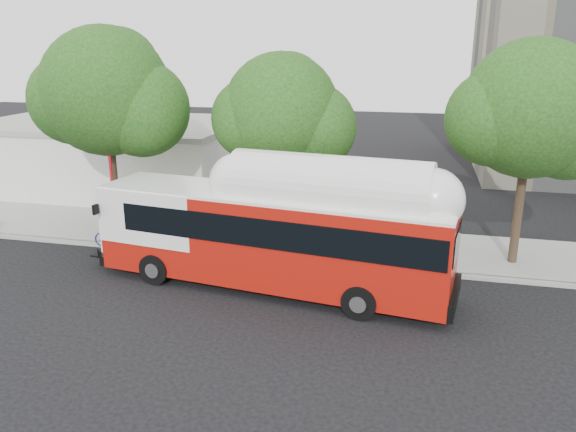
% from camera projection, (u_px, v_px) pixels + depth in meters
% --- Properties ---
extents(ground, '(120.00, 120.00, 0.00)m').
position_uv_depth(ground, '(269.00, 303.00, 20.13)').
color(ground, black).
rests_on(ground, ground).
extents(sidewalk, '(60.00, 5.00, 0.15)m').
position_uv_depth(sidewalk, '(305.00, 241.00, 26.16)').
color(sidewalk, gray).
rests_on(sidewalk, ground).
extents(curb_strip, '(60.00, 0.30, 0.15)m').
position_uv_depth(curb_strip, '(293.00, 261.00, 23.74)').
color(curb_strip, gray).
rests_on(curb_strip, ground).
extents(red_curb_segment, '(10.00, 0.32, 0.16)m').
position_uv_depth(red_curb_segment, '(226.00, 255.00, 24.39)').
color(red_curb_segment, maroon).
rests_on(red_curb_segment, ground).
extents(street_tree_left, '(6.67, 5.80, 9.74)m').
position_uv_depth(street_tree_left, '(116.00, 97.00, 25.21)').
color(street_tree_left, '#2D2116').
rests_on(street_tree_left, ground).
extents(street_tree_mid, '(5.75, 5.00, 8.62)m').
position_uv_depth(street_tree_mid, '(291.00, 116.00, 24.15)').
color(street_tree_mid, '#2D2116').
rests_on(street_tree_mid, ground).
extents(street_tree_right, '(6.21, 5.40, 9.18)m').
position_uv_depth(street_tree_right, '(542.00, 115.00, 21.68)').
color(street_tree_right, '#2D2116').
rests_on(street_tree_right, ground).
extents(low_commercial_bldg, '(16.20, 10.20, 4.25)m').
position_uv_depth(low_commercial_bldg, '(113.00, 154.00, 35.57)').
color(low_commercial_bldg, silver).
rests_on(low_commercial_bldg, ground).
extents(transit_bus, '(14.48, 4.68, 4.22)m').
position_uv_depth(transit_bus, '(274.00, 239.00, 20.81)').
color(transit_bus, '#A2130B').
rests_on(transit_bus, ground).
extents(signal_pole, '(0.13, 0.43, 4.49)m').
position_uv_depth(signal_pole, '(113.00, 194.00, 25.63)').
color(signal_pole, red).
rests_on(signal_pole, ground).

